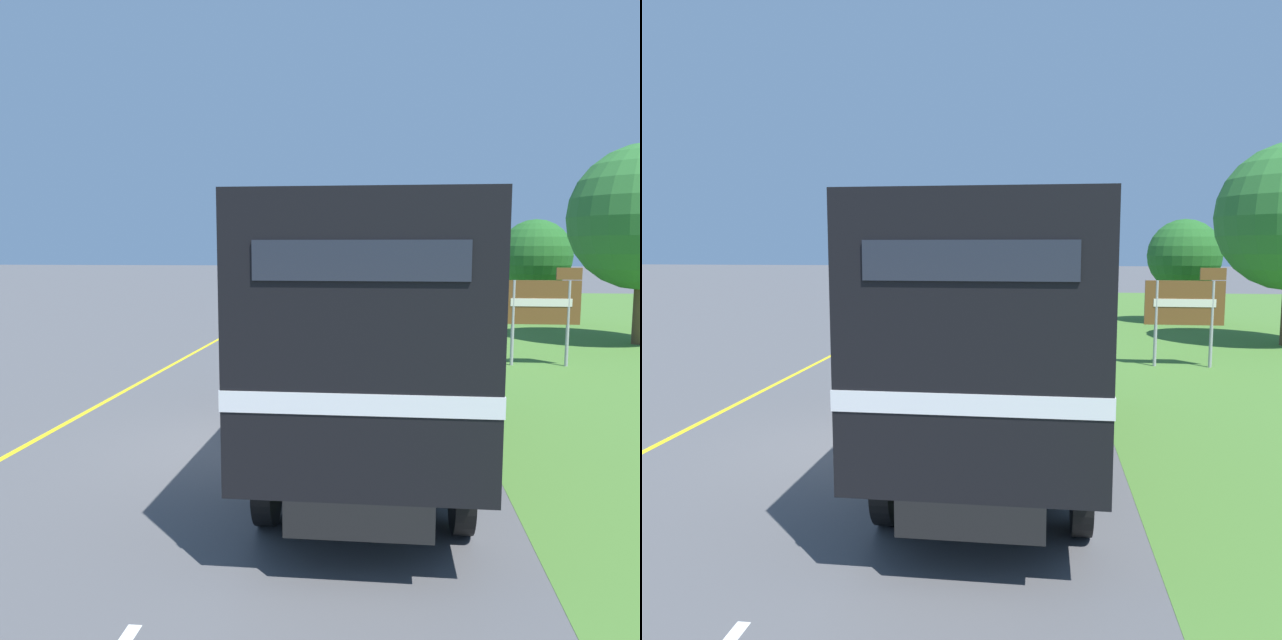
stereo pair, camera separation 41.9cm
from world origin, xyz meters
TOP-DOWN VIEW (x-y plane):
  - ground_plane at (0.00, 0.00)m, footprint 200.00×200.00m
  - edge_line_yellow at (-3.70, 10.53)m, footprint 0.12×50.25m
  - centre_dash_near at (0.00, 0.47)m, footprint 0.12×2.60m
  - centre_dash_mid_a at (0.00, 7.07)m, footprint 0.12×2.60m
  - centre_dash_mid_b at (0.00, 13.67)m, footprint 0.12×2.60m
  - centre_dash_far at (0.00, 20.27)m, footprint 0.12×2.60m
  - centre_dash_farthest at (0.00, 26.87)m, footprint 0.12×2.60m
  - horse_trailer_truck at (1.86, -0.32)m, footprint 2.58×8.31m
  - lead_car_white at (-1.75, 14.86)m, footprint 1.80×4.47m
  - highway_sign at (6.31, 7.60)m, footprint 2.06×0.09m
  - roadside_tree_mid at (8.37, 17.60)m, footprint 3.03×3.03m

SIDE VIEW (x-z plane):
  - ground_plane at x=0.00m, z-range 0.00..0.00m
  - edge_line_yellow at x=-3.70m, z-range 0.00..0.01m
  - centre_dash_near at x=0.00m, z-range 0.00..0.01m
  - centre_dash_mid_a at x=0.00m, z-range 0.00..0.01m
  - centre_dash_mid_b at x=0.00m, z-range 0.00..0.01m
  - centre_dash_far at x=0.00m, z-range 0.00..0.01m
  - centre_dash_farthest at x=0.00m, z-range 0.00..0.01m
  - lead_car_white at x=-1.75m, z-range 0.02..1.77m
  - highway_sign at x=6.31m, z-range 0.34..3.01m
  - horse_trailer_truck at x=1.86m, z-range 0.20..3.93m
  - roadside_tree_mid at x=8.37m, z-range 0.66..5.04m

